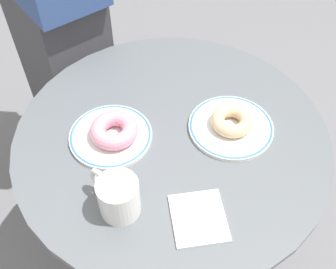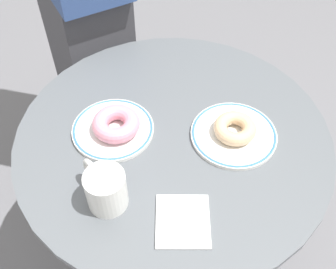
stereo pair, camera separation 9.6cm
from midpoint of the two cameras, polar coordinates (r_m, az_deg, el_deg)
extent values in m
cube|color=slate|center=(1.62, -1.44, -16.79)|extent=(7.00, 7.00, 0.02)
cylinder|color=#565B60|center=(1.00, -2.22, -0.39)|extent=(0.78, 0.78, 0.02)
cylinder|color=#565B60|center=(1.29, -1.76, -10.24)|extent=(0.06, 0.06, 0.67)
cylinder|color=#565B60|center=(1.60, -1.45, -16.47)|extent=(0.35, 0.35, 0.03)
cylinder|color=white|center=(1.00, -10.76, -0.38)|extent=(0.20, 0.20, 0.01)
torus|color=#3D75BC|center=(1.00, -10.78, -0.26)|extent=(0.20, 0.20, 0.01)
cylinder|color=white|center=(1.01, 6.12, 0.87)|extent=(0.21, 0.21, 0.01)
torus|color=#3D75BC|center=(1.01, 6.13, 1.00)|extent=(0.21, 0.21, 0.01)
torus|color=pink|center=(0.98, -10.36, 0.45)|extent=(0.12, 0.12, 0.04)
torus|color=#E0B789|center=(0.99, 6.23, 1.76)|extent=(0.13, 0.13, 0.03)
cube|color=white|center=(0.86, 1.07, -11.82)|extent=(0.13, 0.14, 0.01)
cylinder|color=white|center=(0.85, -10.17, -8.88)|extent=(0.09, 0.09, 0.09)
torus|color=white|center=(0.87, -12.34, -6.80)|extent=(0.05, 0.07, 0.07)
cube|color=#3D3D42|center=(1.61, -15.03, 6.36)|extent=(0.33, 0.40, 0.82)
camera|label=1|loc=(0.05, -92.87, -3.40)|focal=43.51mm
camera|label=2|loc=(0.05, 87.13, 3.40)|focal=43.51mm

